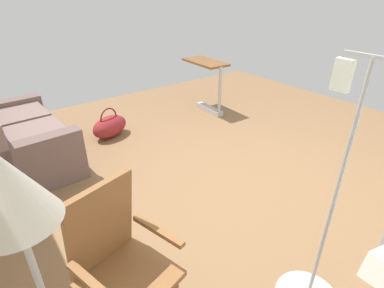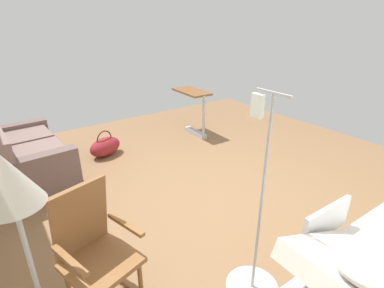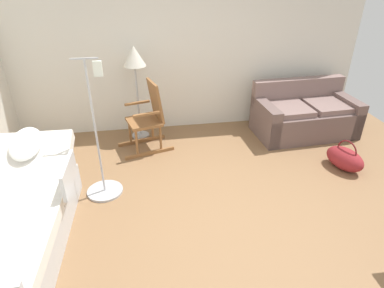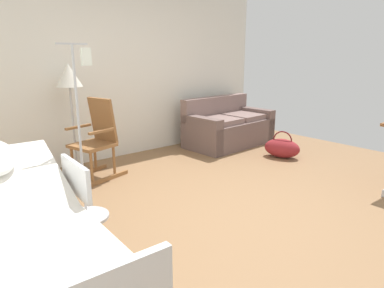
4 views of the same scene
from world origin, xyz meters
The scene contains 7 objects.
ground_plane centered at (0.00, 0.00, 0.00)m, with size 6.99×6.99×0.00m, color olive.
couch centered at (1.84, 1.76, 0.31)m, with size 1.65×0.94×0.85m.
rocking_chair centered at (-0.71, 1.67, 0.50)m, with size 0.86×0.65×1.05m.
floor_lamp centered at (-0.85, 2.07, 1.23)m, with size 0.34×0.34×1.48m.
overbed_table centered at (1.86, -1.12, 0.53)m, with size 0.85×0.43×0.84m.
duffel_bag centered at (1.93, 0.64, 0.15)m, with size 0.49×0.64×0.43m.
iv_pole centered at (-1.32, 0.60, 0.25)m, with size 0.44×0.44×1.69m.
Camera 2 is at (-2.50, 2.07, 2.11)m, focal length 27.56 mm.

